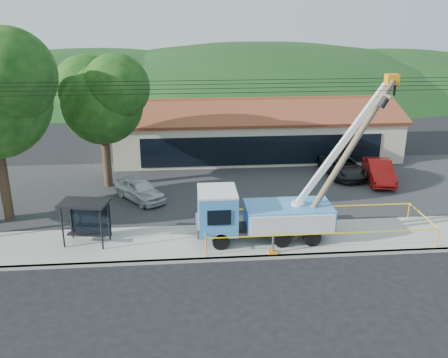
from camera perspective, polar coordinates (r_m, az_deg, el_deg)
ground at (r=22.71m, az=0.71°, el=-11.81°), size 120.00×120.00×0.00m
curb at (r=24.49m, az=0.22°, el=-9.12°), size 60.00×0.25×0.15m
sidewalk at (r=26.16m, az=-0.16°, el=-7.14°), size 60.00×4.00×0.15m
parking_lot at (r=33.50m, az=-1.31°, el=-1.05°), size 60.00×12.00×0.10m
strip_mall at (r=40.96m, az=3.56°, el=5.43°), size 22.50×8.53×4.67m
tree_lot at (r=33.18m, az=-13.82°, el=9.23°), size 6.30×5.60×8.94m
hill_west at (r=76.36m, az=-14.97°, el=9.94°), size 78.40×56.00×28.00m
hill_center at (r=76.18m, az=4.19°, el=10.52°), size 89.60×64.00×32.00m
hill_east at (r=81.74m, az=18.40°, el=10.21°), size 72.80×52.00×26.00m
utility_truck at (r=25.76m, az=4.23°, el=-3.80°), size 9.73×3.73×8.46m
leaning_pole at (r=25.39m, az=13.76°, el=2.66°), size 4.71×1.76×8.36m
bus_shelter at (r=26.21m, az=-15.50°, el=-3.66°), size 2.61×1.89×2.29m
caution_tape at (r=26.67m, az=10.43°, el=-4.97°), size 11.77×3.47×1.00m
car_silver at (r=31.91m, az=-9.53°, el=-2.50°), size 3.72×4.20×1.37m
car_red at (r=36.25m, az=17.17°, el=-0.42°), size 2.32×4.74×1.49m
car_dark at (r=36.87m, az=13.30°, el=0.28°), size 2.65×5.05×1.36m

